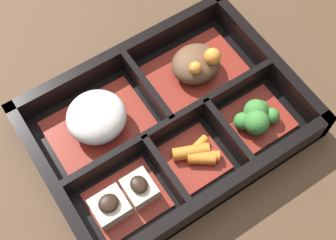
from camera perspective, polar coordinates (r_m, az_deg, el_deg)
name	(u,v)px	position (r m, az deg, el deg)	size (l,w,h in m)	color
ground_plane	(168,129)	(0.59, 0.00, -1.10)	(3.00, 3.00, 0.00)	#4C3523
bento_base	(168,127)	(0.59, 0.00, -0.89)	(0.32, 0.23, 0.01)	black
bento_rim	(170,123)	(0.57, 0.20, -0.31)	(0.32, 0.23, 0.05)	black
bowl_rice	(97,119)	(0.57, -8.64, 0.14)	(0.12, 0.09, 0.05)	maroon
bowl_stew	(196,66)	(0.61, 3.48, 6.60)	(0.12, 0.09, 0.05)	maroon
bowl_tofu	(125,199)	(0.54, -5.29, -9.53)	(0.08, 0.07, 0.03)	maroon
bowl_carrots	(196,156)	(0.56, 3.43, -4.38)	(0.07, 0.07, 0.02)	maroon
bowl_greens	(257,117)	(0.58, 10.74, 0.32)	(0.08, 0.07, 0.04)	maroon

